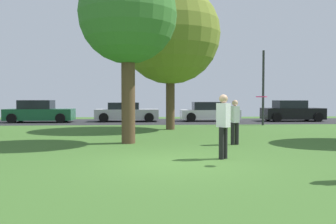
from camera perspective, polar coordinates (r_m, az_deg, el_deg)
ground_plane at (r=9.29m, az=1.25°, el=-8.03°), size 44.00×44.00×0.00m
road_strip at (r=25.18m, az=-1.76°, el=-1.51°), size 44.00×6.40×0.01m
birch_tree_lone at (r=19.11m, az=0.37°, el=12.17°), size 5.18×5.18×7.55m
maple_tree_near at (r=13.51m, az=-6.37°, el=14.91°), size 3.56×3.56×6.45m
person_thrower at (r=9.85m, az=8.75°, el=-1.75°), size 0.38×0.39×1.75m
person_bystander at (r=12.92m, az=10.55°, el=-1.29°), size 0.30×0.36×1.58m
frisbee_disc at (r=9.19m, az=14.58°, el=2.36°), size 0.38×0.38×0.03m
parked_car_green at (r=25.83m, az=-19.74°, el=-0.04°), size 4.46×1.93×1.50m
parked_car_silver at (r=25.37m, az=-6.58°, el=-0.10°), size 4.36×2.04×1.33m
parked_car_white at (r=25.75m, az=6.52°, el=-0.06°), size 4.12×1.92×1.36m
parked_car_black at (r=26.99m, az=19.01°, el=0.05°), size 4.16×2.01×1.48m
street_lamp_post at (r=22.45m, az=14.85°, el=3.70°), size 0.14×0.14×4.50m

